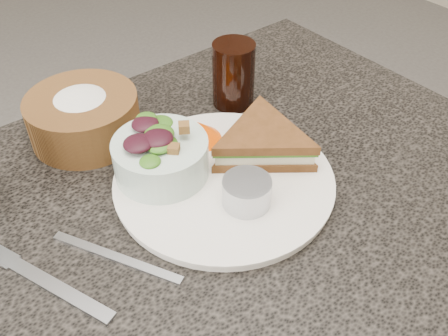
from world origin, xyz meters
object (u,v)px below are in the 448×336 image
object	(u,v)px
sandwich	(263,142)
dressing_ramekin	(247,192)
salad_bowl	(160,152)
bread_basket	(82,110)
dinner_plate	(224,181)
cola_glass	(234,71)

from	to	relation	value
sandwich	dressing_ramekin	bearing A→B (deg)	-105.88
salad_bowl	dressing_ramekin	distance (m)	0.13
sandwich	bread_basket	world-z (taller)	bread_basket
dinner_plate	sandwich	world-z (taller)	sandwich
dinner_plate	sandwich	xyz separation A→B (m)	(0.07, 0.00, 0.03)
salad_bowl	dressing_ramekin	size ratio (longest dim) A/B	2.04
dinner_plate	bread_basket	bearing A→B (deg)	113.88
dressing_ramekin	cola_glass	distance (m)	0.25
dressing_ramekin	salad_bowl	bearing A→B (deg)	114.30
dinner_plate	bread_basket	distance (m)	0.24
dinner_plate	dressing_ramekin	distance (m)	0.06
salad_bowl	cola_glass	size ratio (longest dim) A/B	1.08
sandwich	cola_glass	bearing A→B (deg)	103.89
sandwich	bread_basket	size ratio (longest dim) A/B	1.01
salad_bowl	bread_basket	world-z (taller)	bread_basket
bread_basket	cola_glass	bearing A→B (deg)	-16.55
dressing_ramekin	bread_basket	distance (m)	0.29
cola_glass	salad_bowl	bearing A→B (deg)	-156.18
dinner_plate	dressing_ramekin	bearing A→B (deg)	-97.71
salad_bowl	cola_glass	distance (m)	0.22
bread_basket	cola_glass	world-z (taller)	cola_glass
bread_basket	dressing_ramekin	bearing A→B (deg)	-72.02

